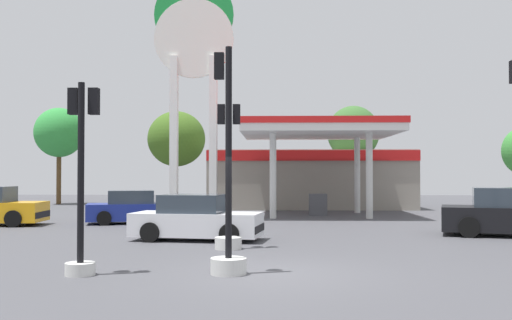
{
  "coord_description": "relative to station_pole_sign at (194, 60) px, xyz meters",
  "views": [
    {
      "loc": [
        0.09,
        -12.69,
        2.15
      ],
      "look_at": [
        -0.82,
        16.94,
        2.82
      ],
      "focal_mm": 41.1,
      "sensor_mm": 36.0,
      "label": 1
    }
  ],
  "objects": [
    {
      "name": "ground_plane",
      "position": [
        4.24,
        -18.66,
        -8.27
      ],
      "size": [
        90.0,
        90.0,
        0.0
      ],
      "primitive_type": "plane",
      "color": "#47474C",
      "rests_on": "ground"
    },
    {
      "name": "gas_station",
      "position": [
        6.57,
        4.86,
        -6.2
      ],
      "size": [
        12.32,
        14.13,
        4.72
      ],
      "color": "gray",
      "rests_on": "ground"
    },
    {
      "name": "station_pole_sign",
      "position": [
        0.0,
        0.0,
        0.0
      ],
      "size": [
        4.31,
        0.56,
        12.89
      ],
      "color": "white",
      "rests_on": "ground"
    },
    {
      "name": "car_0",
      "position": [
        1.83,
        -12.56,
        -7.61
      ],
      "size": [
        4.31,
        2.34,
        1.47
      ],
      "color": "black",
      "rests_on": "ground"
    },
    {
      "name": "car_1",
      "position": [
        12.44,
        -11.09,
        -7.52
      ],
      "size": [
        4.98,
        3.15,
        1.66
      ],
      "color": "black",
      "rests_on": "ground"
    },
    {
      "name": "car_3",
      "position": [
        -1.69,
        -6.4,
        -7.63
      ],
      "size": [
        4.24,
        2.58,
        1.42
      ],
      "color": "black",
      "rests_on": "ground"
    },
    {
      "name": "traffic_signal_0",
      "position": [
        3.03,
        -14.71,
        -6.9
      ],
      "size": [
        0.77,
        0.77,
        4.23
      ],
      "color": "silver",
      "rests_on": "ground"
    },
    {
      "name": "traffic_signal_2",
      "position": [
        0.24,
        -19.04,
        -6.55
      ],
      "size": [
        0.65,
        0.67,
        4.08
      ],
      "color": "silver",
      "rests_on": "ground"
    },
    {
      "name": "traffic_signal_3",
      "position": [
        3.34,
        -18.85,
        -6.99
      ],
      "size": [
        0.77,
        0.77,
        4.87
      ],
      "color": "silver",
      "rests_on": "ground"
    },
    {
      "name": "tree_0",
      "position": [
        -10.63,
        8.87,
        -3.32
      ],
      "size": [
        3.39,
        3.39,
        6.7
      ],
      "color": "brown",
      "rests_on": "ground"
    },
    {
      "name": "tree_1",
      "position": [
        -2.45,
        9.11,
        -3.74
      ],
      "size": [
        4.0,
        4.0,
        6.46
      ],
      "color": "brown",
      "rests_on": "ground"
    },
    {
      "name": "tree_2",
      "position": [
        9.83,
        9.36,
        -3.34
      ],
      "size": [
        3.6,
        3.6,
        6.82
      ],
      "color": "brown",
      "rests_on": "ground"
    }
  ]
}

